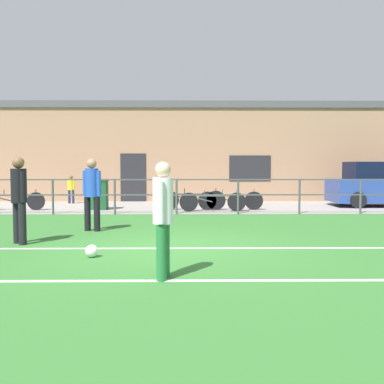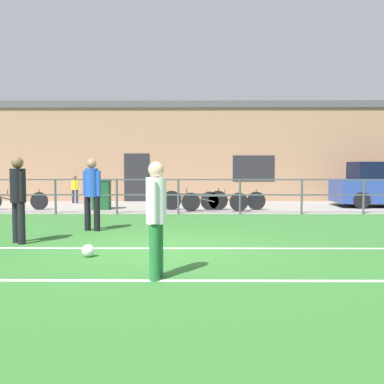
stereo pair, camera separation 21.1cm
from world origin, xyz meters
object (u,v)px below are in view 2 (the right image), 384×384
player_goalkeeper (18,194)px  spectator_child (75,187)px  trash_bin_0 (101,194)px  player_striker (156,212)px  bicycle_parked_1 (233,200)px  bicycle_parked_2 (195,200)px  soccer_ball_spare (88,251)px  player_winger (92,190)px  bicycle_parked_3 (16,201)px  bicycle_parked_0 (215,202)px

player_goalkeeper → spectator_child: 9.55m
trash_bin_0 → player_striker: bearing=-73.8°
player_goalkeeper → bicycle_parked_1: (4.92, 6.64, -0.64)m
spectator_child → bicycle_parked_2: bearing=164.1°
player_striker → soccer_ball_spare: bearing=-130.0°
player_goalkeeper → bicycle_parked_2: size_ratio=0.76×
player_striker → player_winger: (-1.96, 4.59, 0.06)m
player_winger → soccer_ball_spare: player_winger is taller
spectator_child → bicycle_parked_2: 5.71m
player_winger → soccer_ball_spare: size_ratio=7.99×
player_goalkeeper → bicycle_parked_1: player_goalkeeper is taller
soccer_ball_spare → bicycle_parked_1: size_ratio=0.10×
player_striker → trash_bin_0: player_striker is taller
player_winger → bicycle_parked_2: size_ratio=0.76×
player_goalkeeper → soccer_ball_spare: bearing=8.7°
spectator_child → bicycle_parked_1: size_ratio=0.51×
player_goalkeeper → trash_bin_0: bearing=134.4°
spectator_child → bicycle_parked_1: 6.91m
bicycle_parked_3 → player_winger: bearing=-51.9°
bicycle_parked_0 → bicycle_parked_1: 0.80m
bicycle_parked_3 → trash_bin_0: trash_bin_0 is taller
soccer_ball_spare → trash_bin_0: 8.32m
player_winger → trash_bin_0: (-0.84, 5.05, -0.43)m
player_goalkeeper → bicycle_parked_2: (3.58, 6.64, -0.63)m
bicycle_parked_3 → bicycle_parked_2: bearing=0.0°
player_winger → trash_bin_0: bearing=117.9°
soccer_ball_spare → bicycle_parked_1: (3.18, 7.99, 0.25)m
trash_bin_0 → bicycle_parked_1: bearing=-2.3°
bicycle_parked_0 → trash_bin_0: (-4.01, 0.65, 0.21)m
player_winger → spectator_child: size_ratio=1.51×
bicycle_parked_3 → trash_bin_0: bearing=3.5°
bicycle_parked_0 → bicycle_parked_2: (-0.68, 0.46, 0.02)m
spectator_child → trash_bin_0: (1.64, -2.61, -0.11)m
bicycle_parked_2 → trash_bin_0: size_ratio=2.14×
bicycle_parked_2 → trash_bin_0: trash_bin_0 is taller
player_striker → soccer_ball_spare: size_ratio=7.50×
player_goalkeeper → bicycle_parked_0: size_ratio=0.77×
bicycle_parked_2 → bicycle_parked_1: bearing=-0.0°
player_striker → soccer_ball_spare: player_striker is taller
bicycle_parked_0 → bicycle_parked_3: (-6.99, 0.46, -0.01)m
bicycle_parked_0 → bicycle_parked_1: bearing=35.1°
player_goalkeeper → bicycle_parked_2: player_goalkeeper is taller
player_goalkeeper → bicycle_parked_3: 7.21m
player_striker → bicycle_parked_2: (0.53, 9.46, -0.56)m
player_striker → bicycle_parked_3: 11.10m
bicycle_parked_2 → bicycle_parked_0: bearing=-34.1°
bicycle_parked_0 → player_striker: bearing=-97.7°
bicycle_parked_0 → trash_bin_0: size_ratio=2.11×
bicycle_parked_3 → trash_bin_0: size_ratio=2.10×
player_striker → bicycle_parked_1: player_striker is taller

